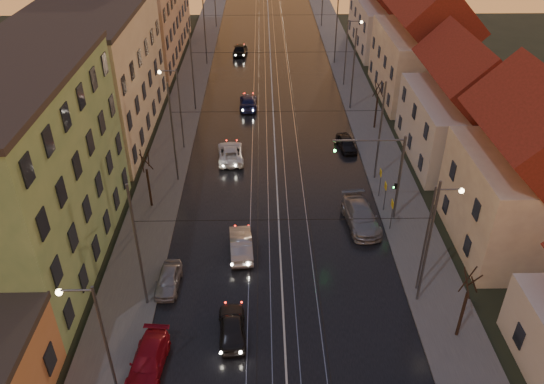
{
  "coord_description": "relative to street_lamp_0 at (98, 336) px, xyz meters",
  "views": [
    {
      "loc": [
        -1.15,
        -15.59,
        24.24
      ],
      "look_at": [
        -0.52,
        17.33,
        3.02
      ],
      "focal_mm": 35.0,
      "sensor_mm": 36.0,
      "label": 1
    }
  ],
  "objects": [
    {
      "name": "road",
      "position": [
        9.1,
        38.0,
        -4.87
      ],
      "size": [
        16.0,
        120.0,
        0.04
      ],
      "primitive_type": "cube",
      "color": "black",
      "rests_on": "ground"
    },
    {
      "name": "sidewalk_left",
      "position": [
        -0.9,
        38.0,
        -4.81
      ],
      "size": [
        4.0,
        120.0,
        0.15
      ],
      "primitive_type": "cube",
      "color": "#4C4C4C",
      "rests_on": "ground"
    },
    {
      "name": "sidewalk_right",
      "position": [
        19.1,
        38.0,
        -4.81
      ],
      "size": [
        4.0,
        120.0,
        0.15
      ],
      "primitive_type": "cube",
      "color": "#4C4C4C",
      "rests_on": "ground"
    },
    {
      "name": "tram_rail_0",
      "position": [
        6.9,
        38.0,
        -4.83
      ],
      "size": [
        0.06,
        120.0,
        0.03
      ],
      "primitive_type": "cube",
      "color": "gray",
      "rests_on": "road"
    },
    {
      "name": "tram_rail_1",
      "position": [
        8.33,
        38.0,
        -4.83
      ],
      "size": [
        0.06,
        120.0,
        0.03
      ],
      "primitive_type": "cube",
      "color": "gray",
      "rests_on": "road"
    },
    {
      "name": "tram_rail_2",
      "position": [
        9.87,
        38.0,
        -4.83
      ],
      "size": [
        0.06,
        120.0,
        0.03
      ],
      "primitive_type": "cube",
      "color": "gray",
      "rests_on": "road"
    },
    {
      "name": "tram_rail_3",
      "position": [
        11.3,
        38.0,
        -4.83
      ],
      "size": [
        0.06,
        120.0,
        0.03
      ],
      "primitive_type": "cube",
      "color": "gray",
      "rests_on": "road"
    },
    {
      "name": "apartment_left_1",
      "position": [
        -8.4,
        12.0,
        1.61
      ],
      "size": [
        10.0,
        18.0,
        13.0
      ],
      "primitive_type": "cube",
      "color": "#5E8C59",
      "rests_on": "ground"
    },
    {
      "name": "apartment_left_2",
      "position": [
        -8.4,
        32.0,
        1.11
      ],
      "size": [
        10.0,
        20.0,
        12.0
      ],
      "primitive_type": "cube",
      "color": "#BCB291",
      "rests_on": "ground"
    },
    {
      "name": "apartment_left_3",
      "position": [
        -8.4,
        56.0,
        2.11
      ],
      "size": [
        10.0,
        24.0,
        14.0
      ],
      "primitive_type": "cube",
      "color": "tan",
      "rests_on": "ground"
    },
    {
      "name": "house_right_1",
      "position": [
        26.1,
        13.0,
        0.56
      ],
      "size": [
        8.67,
        10.2,
        10.8
      ],
      "color": "#BBAA90",
      "rests_on": "ground"
    },
    {
      "name": "house_right_2",
      "position": [
        26.1,
        26.0,
        -0.24
      ],
      "size": [
        9.18,
        12.24,
        9.2
      ],
      "color": "beige",
      "rests_on": "ground"
    },
    {
      "name": "house_right_3",
      "position": [
        26.1,
        41.0,
        0.92
      ],
      "size": [
        9.18,
        14.28,
        11.5
      ],
      "color": "#BBAA90",
      "rests_on": "ground"
    },
    {
      "name": "house_right_4",
      "position": [
        26.1,
        59.0,
        0.16
      ],
      "size": [
        9.18,
        16.32,
        10.0
      ],
      "color": "beige",
      "rests_on": "ground"
    },
    {
      "name": "catenary_pole_l_1",
      "position": [
        0.5,
        7.0,
        -0.39
      ],
      "size": [
        0.16,
        0.16,
        9.0
      ],
      "primitive_type": "cylinder",
      "color": "#595B60",
      "rests_on": "ground"
    },
    {
      "name": "catenary_pole_r_1",
      "position": [
        17.7,
        7.0,
        -0.39
      ],
      "size": [
        0.16,
        0.16,
        9.0
      ],
      "primitive_type": "cylinder",
      "color": "#595B60",
      "rests_on": "ground"
    },
    {
      "name": "catenary_pole_l_2",
      "position": [
        0.5,
        22.0,
        -0.39
      ],
      "size": [
        0.16,
        0.16,
        9.0
      ],
      "primitive_type": "cylinder",
      "color": "#595B60",
      "rests_on": "ground"
    },
    {
      "name": "catenary_pole_r_2",
      "position": [
        17.7,
        22.0,
        -0.39
      ],
      "size": [
        0.16,
        0.16,
        9.0
      ],
      "primitive_type": "cylinder",
      "color": "#595B60",
      "rests_on": "ground"
    },
    {
      "name": "catenary_pole_l_3",
      "position": [
        0.5,
        37.0,
        -0.39
      ],
      "size": [
        0.16,
        0.16,
        9.0
      ],
      "primitive_type": "cylinder",
      "color": "#595B60",
      "rests_on": "ground"
    },
    {
      "name": "catenary_pole_r_3",
      "position": [
        17.7,
        37.0,
        -0.39
      ],
      "size": [
        0.16,
        0.16,
        9.0
      ],
      "primitive_type": "cylinder",
      "color": "#595B60",
      "rests_on": "ground"
    },
    {
      "name": "catenary_pole_l_4",
      "position": [
        0.5,
        52.0,
        -0.39
      ],
      "size": [
        0.16,
        0.16,
        9.0
      ],
      "primitive_type": "cylinder",
      "color": "#595B60",
      "rests_on": "ground"
    },
    {
      "name": "catenary_pole_r_4",
      "position": [
        17.7,
        52.0,
        -0.39
      ],
      "size": [
        0.16,
        0.16,
        9.0
      ],
      "primitive_type": "cylinder",
      "color": "#595B60",
      "rests_on": "ground"
    },
    {
      "name": "street_lamp_0",
      "position": [
        0.0,
        0.0,
        0.0
      ],
      "size": [
        1.75,
        0.32,
        8.0
      ],
      "color": "#595B60",
      "rests_on": "ground"
    },
    {
      "name": "street_lamp_1",
      "position": [
        18.21,
        8.0,
        0.0
      ],
      "size": [
        1.75,
        0.32,
        8.0
      ],
      "color": "#595B60",
      "rests_on": "ground"
    },
    {
      "name": "street_lamp_2",
      "position": [
        0.0,
        28.0,
        0.0
      ],
      "size": [
        1.75,
        0.32,
        8.0
      ],
      "color": "#595B60",
      "rests_on": "ground"
    },
    {
      "name": "street_lamp_3",
      "position": [
        18.21,
        44.0,
        0.0
      ],
      "size": [
        1.75,
        0.32,
        8.0
      ],
      "color": "#595B60",
      "rests_on": "ground"
    },
    {
      "name": "traffic_light_mast",
      "position": [
        17.1,
        16.0,
        -0.29
      ],
      "size": [
        5.3,
        0.32,
        7.2
      ],
      "color": "#595B60",
      "rests_on": "ground"
    },
    {
      "name": "bare_tree_0",
      "position": [
        -1.09,
        18.0,
        -2.4
      ],
      "size": [
        1.09,
        1.09,
        5.11
      ],
      "color": "black",
      "rests_on": "ground"
    },
    {
      "name": "bare_tree_1",
      "position": [
        19.31,
        4.0,
        -2.4
      ],
      "size": [
        1.09,
        1.09,
        5.11
      ],
      "color": "black",
      "rests_on": "ground"
    },
    {
      "name": "bare_tree_2",
      "position": [
        19.51,
        32.0,
        -2.4
      ],
      "size": [
        1.09,
        1.09,
        5.11
      ],
      "color": "black",
      "rests_on": "ground"
    },
    {
      "name": "driving_car_0",
      "position": [
        6.02,
        4.37,
        -4.21
      ],
      "size": [
        1.89,
        4.05,
        1.34
      ],
      "primitive_type": "imported",
      "rotation": [
        0.0,
        0.0,
        3.22
      ],
      "color": "black",
      "rests_on": "ground"
    },
    {
      "name": "driving_car_1",
      "position": [
        6.31,
        12.09,
        -4.16
      ],
      "size": [
        1.89,
        4.52,
        1.45
      ],
      "primitive_type": "imported",
      "rotation": [
        0.0,
        0.0,
        3.22
      ],
      "color": "gray",
      "rests_on": "ground"
    },
    {
      "name": "driving_car_2",
      "position": [
        4.91,
        25.77,
        -4.21
      ],
      "size": [
        2.63,
        5.03,
        1.35
      ],
      "primitive_type": "imported",
      "rotation": [
        0.0,
        0.0,
        3.22
      ],
      "color": "silver",
      "rests_on": "ground"
    },
    {
      "name": "driving_car_3",
      "position": [
        6.35,
        37.63,
        -4.21
      ],
      "size": [
        1.95,
        4.7,
        1.36
      ],
      "primitive_type": "imported",
      "rotation": [
        0.0,
        0.0,
        3.15
      ],
      "color": "#171C46",
      "rests_on": "ground"
    },
    {
      "name": "driving_car_4",
      "position": [
        4.86,
        56.03,
        -4.1
      ],
      "size": [
        2.16,
        4.72,
        1.57
      ],
      "primitive_type": "imported",
      "rotation": [
        0.0,
        0.0,
        3.07
      ],
      "color": "black",
      "rests_on": "ground"
    },
    {
      "name": "parked_left_2",
      "position": [
        1.5,
        1.99,
        -4.25
      ],
      "size": [
        2.15,
        4.49,
        1.26
      ],
      "primitive_type": "imported",
      "rotation": [
        0.0,
        0.0,
        -0.09
      ],
      "color": "maroon",
      "rests_on": "ground"
    },
    {
      "name": "parked_left_3",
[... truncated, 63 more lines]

